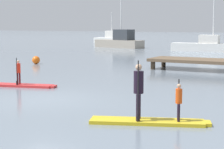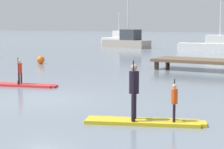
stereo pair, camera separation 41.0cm
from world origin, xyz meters
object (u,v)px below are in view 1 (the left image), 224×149
paddleboard_near (19,85)px  paddler_adult (139,88)px  mooring_buoy_near (36,60)px  motor_boat_small_navy (204,45)px  fishing_boat_green_midground (120,41)px  paddler_child_solo (18,71)px  paddler_child_front (179,100)px  trawler_grey_distant (113,39)px  paddleboard_far (149,122)px

paddleboard_near → paddler_adult: paddler_adult is taller
mooring_buoy_near → motor_boat_small_navy: bearing=70.1°
fishing_boat_green_midground → mooring_buoy_near: size_ratio=11.58×
paddleboard_near → paddler_child_solo: (0.01, -0.01, 0.65)m
paddler_adult → paddler_child_front: size_ratio=1.47×
paddleboard_near → motor_boat_small_navy: bearing=88.3°
paddleboard_near → paddler_child_front: bearing=-20.6°
paddler_adult → fishing_boat_green_midground: 36.87m
motor_boat_small_navy → trawler_grey_distant: motor_boat_small_navy is taller
paddleboard_far → paddler_adult: bearing=-157.6°
fishing_boat_green_midground → motor_boat_small_navy: size_ratio=0.99×
fishing_boat_green_midground → trawler_grey_distant: fishing_boat_green_midground is taller
paddleboard_far → paddler_adult: paddler_adult is taller
paddler_child_front → motor_boat_small_navy: size_ratio=0.18×
fishing_boat_green_midground → motor_boat_small_navy: (10.56, -1.97, -0.15)m
paddleboard_near → trawler_grey_distant: bearing=112.3°
paddleboard_near → motor_boat_small_navy: 26.94m
paddler_adult → mooring_buoy_near: paddler_adult is taller
fishing_boat_green_midground → trawler_grey_distant: size_ratio=1.03×
paddleboard_far → fishing_boat_green_midground: fishing_boat_green_midground is taller
paddler_adult → trawler_grey_distant: (-23.19, 41.72, -0.35)m
paddleboard_far → mooring_buoy_near: bearing=138.7°
paddler_child_solo → paddler_adult: paddler_adult is taller
fishing_boat_green_midground → mooring_buoy_near: fishing_boat_green_midground is taller
paddler_adult → motor_boat_small_navy: motor_boat_small_navy is taller
paddler_child_solo → paddler_child_front: bearing=-20.5°
mooring_buoy_near → paddleboard_near: bearing=-55.4°
paddler_child_solo → paddler_adult: (7.55, -3.64, 0.30)m
fishing_boat_green_midground → mooring_buoy_near: 20.75m
paddler_child_front → mooring_buoy_near: bearing=140.9°
paddler_child_solo → trawler_grey_distant: (-15.64, 38.09, -0.05)m
trawler_grey_distant → paddleboard_near: bearing=-67.7°
paddleboard_near → paddler_child_front: (8.59, -3.23, 0.63)m
fishing_boat_green_midground → paddleboard_near: bearing=-71.3°
paddler_child_solo → paddler_adult: size_ratio=0.71×
paddleboard_near → paddler_adult: (7.56, -3.65, 0.95)m
paddler_child_solo → trawler_grey_distant: 41.17m
paddler_adult → trawler_grey_distant: 47.74m
fishing_boat_green_midground → paddleboard_far: bearing=-61.5°
paddleboard_near → fishing_boat_green_midground: 30.51m
paddler_child_front → mooring_buoy_near: paddler_child_front is taller
paddleboard_near → paddler_adult: 8.45m
paddler_child_solo → paddler_child_front: (8.58, -3.22, -0.02)m
mooring_buoy_near → fishing_boat_green_midground: bearing=100.8°
paddleboard_near → mooring_buoy_near: 10.35m
paddler_adult → paddler_child_front: paddler_adult is taller
paddler_child_solo → mooring_buoy_near: paddler_child_solo is taller
paddleboard_far → mooring_buoy_near: 18.27m
trawler_grey_distant → paddler_child_front: bearing=-59.6°
paddleboard_near → paddler_adult: size_ratio=2.06×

